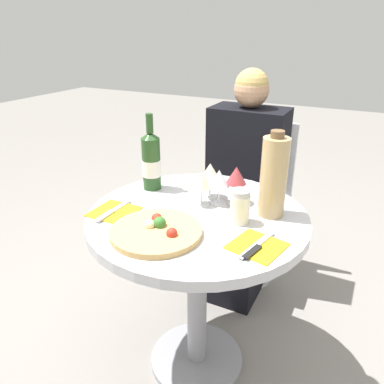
% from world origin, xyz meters
% --- Properties ---
extents(ground_plane, '(12.00, 12.00, 0.00)m').
position_xyz_m(ground_plane, '(0.00, 0.00, 0.00)').
color(ground_plane, gray).
rests_on(ground_plane, ground).
extents(dining_table, '(0.79, 0.79, 0.72)m').
position_xyz_m(dining_table, '(0.00, 0.00, 0.57)').
color(dining_table, gray).
rests_on(dining_table, ground_plane).
extents(chair_behind_diner, '(0.42, 0.42, 0.87)m').
position_xyz_m(chair_behind_diner, '(-0.05, 0.76, 0.42)').
color(chair_behind_diner, silver).
rests_on(chair_behind_diner, ground_plane).
extents(seated_diner, '(0.38, 0.45, 1.16)m').
position_xyz_m(seated_diner, '(-0.05, 0.61, 0.51)').
color(seated_diner, black).
rests_on(seated_diner, ground_plane).
extents(pizza_large, '(0.30, 0.30, 0.05)m').
position_xyz_m(pizza_large, '(-0.05, -0.19, 0.73)').
color(pizza_large, tan).
rests_on(pizza_large, dining_table).
extents(wine_bottle, '(0.08, 0.08, 0.31)m').
position_xyz_m(wine_bottle, '(-0.27, 0.12, 0.84)').
color(wine_bottle, '#23471E').
rests_on(wine_bottle, dining_table).
extents(tall_carafe, '(0.09, 0.09, 0.30)m').
position_xyz_m(tall_carafe, '(0.23, 0.11, 0.86)').
color(tall_carafe, tan).
rests_on(tall_carafe, dining_table).
extents(sugar_shaker, '(0.07, 0.07, 0.12)m').
position_xyz_m(sugar_shaker, '(0.16, 0.01, 0.78)').
color(sugar_shaker, silver).
rests_on(sugar_shaker, dining_table).
extents(wine_glass_back_right, '(0.08, 0.08, 0.14)m').
position_xyz_m(wine_glass_back_right, '(0.09, 0.15, 0.83)').
color(wine_glass_back_right, silver).
rests_on(wine_glass_back_right, dining_table).
extents(wine_glass_front_left, '(0.07, 0.07, 0.13)m').
position_xyz_m(wine_glass_front_left, '(-0.02, 0.07, 0.81)').
color(wine_glass_front_left, silver).
rests_on(wine_glass_front_left, dining_table).
extents(wine_glass_back_left, '(0.08, 0.08, 0.14)m').
position_xyz_m(wine_glass_back_left, '(-0.02, 0.15, 0.82)').
color(wine_glass_back_left, silver).
rests_on(wine_glass_back_left, dining_table).
extents(wine_glass_center, '(0.08, 0.08, 0.13)m').
position_xyz_m(wine_glass_center, '(0.03, 0.11, 0.82)').
color(wine_glass_center, silver).
rests_on(wine_glass_center, dining_table).
extents(place_setting_left, '(0.15, 0.19, 0.01)m').
position_xyz_m(place_setting_left, '(-0.27, -0.13, 0.72)').
color(place_setting_left, gold).
rests_on(place_setting_left, dining_table).
extents(place_setting_right, '(0.18, 0.19, 0.01)m').
position_xyz_m(place_setting_right, '(0.26, -0.12, 0.72)').
color(place_setting_right, gold).
rests_on(place_setting_right, dining_table).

